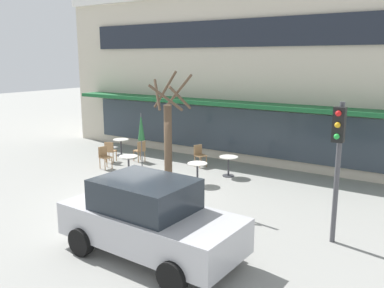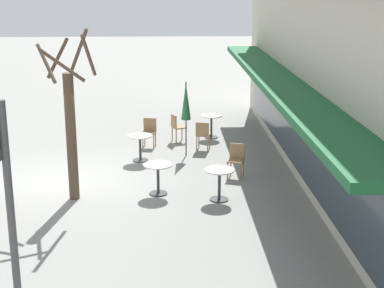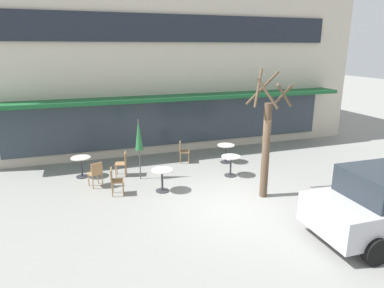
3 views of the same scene
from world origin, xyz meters
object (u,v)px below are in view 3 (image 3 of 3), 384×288
cafe_chair_0 (96,172)px  cafe_chair_1 (115,179)px  cafe_table_near_wall (226,151)px  cafe_table_streetside (231,163)px  street_tree (267,141)px  cafe_chair_2 (123,162)px  cafe_chair_3 (183,150)px  cafe_table_mid_patio (81,164)px  patio_umbrella_green_folded (139,135)px  cafe_table_by_tree (162,177)px

cafe_chair_0 → cafe_chair_1: (0.53, -0.86, 0.00)m
cafe_table_near_wall → cafe_table_streetside: bearing=-107.7°
cafe_table_near_wall → street_tree: size_ratio=0.19×
street_tree → cafe_chair_2: bearing=140.5°
cafe_chair_0 → cafe_table_near_wall: bearing=9.9°
cafe_table_streetside → cafe_chair_3: size_ratio=0.85×
cafe_table_near_wall → cafe_chair_1: size_ratio=0.85×
cafe_table_streetside → cafe_chair_0: 4.80m
cafe_table_near_wall → cafe_chair_1: (-4.70, -1.77, 0.01)m
cafe_table_streetside → street_tree: size_ratio=0.19×
cafe_table_mid_patio → patio_umbrella_green_folded: patio_umbrella_green_folded is taller
cafe_chair_0 → street_tree: bearing=-26.7°
cafe_chair_1 → cafe_chair_3: same height
patio_umbrella_green_folded → cafe_chair_3: size_ratio=2.47×
patio_umbrella_green_folded → cafe_chair_2: 1.34m
cafe_chair_2 → cafe_table_by_tree: bearing=-61.2°
patio_umbrella_green_folded → cafe_table_near_wall: bearing=10.3°
cafe_chair_2 → patio_umbrella_green_folded: bearing=-44.2°
cafe_table_by_tree → cafe_chair_0: 2.30m
cafe_table_by_tree → patio_umbrella_green_folded: 1.80m
cafe_table_mid_patio → cafe_chair_3: cafe_chair_3 is taller
cafe_table_streetside → cafe_chair_1: bearing=-175.6°
cafe_chair_0 → cafe_chair_2: bearing=37.4°
cafe_table_by_tree → cafe_chair_3: (1.53, 2.59, 0.01)m
cafe_chair_3 → cafe_chair_1: bearing=-142.0°
cafe_table_near_wall → cafe_table_mid_patio: size_ratio=1.00×
cafe_chair_2 → cafe_chair_1: bearing=-106.3°
cafe_chair_1 → cafe_chair_2: 1.70m
cafe_chair_0 → street_tree: 5.75m
cafe_table_near_wall → cafe_chair_3: cafe_chair_3 is taller
cafe_table_mid_patio → patio_umbrella_green_folded: size_ratio=0.35×
cafe_chair_3 → cafe_table_streetside: bearing=-59.3°
cafe_table_near_wall → cafe_chair_0: 5.31m
cafe_table_mid_patio → street_tree: (5.44, -3.65, 1.32)m
patio_umbrella_green_folded → cafe_chair_0: size_ratio=2.47×
cafe_table_streetside → patio_umbrella_green_folded: patio_umbrella_green_folded is taller
cafe_chair_3 → street_tree: street_tree is taller
cafe_table_near_wall → street_tree: bearing=-93.9°
cafe_table_streetside → cafe_chair_0: bearing=173.7°
cafe_chair_1 → cafe_table_streetside: bearing=4.4°
cafe_table_mid_patio → street_tree: bearing=-33.9°
cafe_table_near_wall → cafe_table_mid_patio: same height
cafe_table_by_tree → cafe_table_near_wall: bearing=32.0°
cafe_table_mid_patio → cafe_chair_0: 1.22m
cafe_chair_2 → street_tree: bearing=-39.5°
cafe_table_mid_patio → cafe_chair_1: bearing=-64.0°
cafe_table_near_wall → street_tree: 3.68m
cafe_table_by_tree → cafe_chair_3: bearing=59.4°
cafe_chair_3 → street_tree: bearing=-70.3°
cafe_table_by_tree → cafe_chair_2: size_ratio=0.85×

